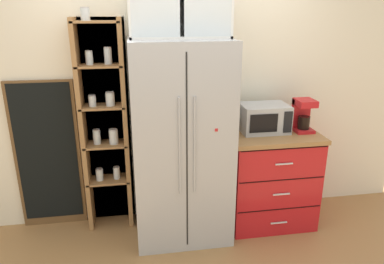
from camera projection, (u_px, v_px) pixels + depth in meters
The scene contains 10 objects.
ground_plane at pixel (182, 229), 3.53m from camera, with size 10.55×10.55×0.00m, color #9E7042.
wall_back_cream at pixel (175, 93), 3.49m from camera, with size 4.86×0.10×2.55m, color silver.
refrigerator at pixel (181, 142), 3.24m from camera, with size 0.86×0.72×1.82m.
pantry_shelf_column at pixel (105, 124), 3.36m from camera, with size 0.46×0.27×2.06m.
counter_cabinet at pixel (269, 177), 3.56m from camera, with size 0.85×0.64×0.94m.
microwave at pixel (264, 118), 3.40m from camera, with size 0.44×0.33×0.26m.
coffee_maker at pixel (303, 115), 3.41m from camera, with size 0.17×0.20×0.31m.
mug_charcoal at pixel (273, 128), 3.39m from camera, with size 0.11×0.07×0.08m.
bottle_amber at pixel (233, 120), 3.40m from camera, with size 0.06×0.06×0.26m.
chalkboard_menu at pixel (48, 156), 3.41m from camera, with size 0.60×0.04×1.45m.
Camera 1 is at (-0.40, -3.01, 2.04)m, focal length 33.72 mm.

